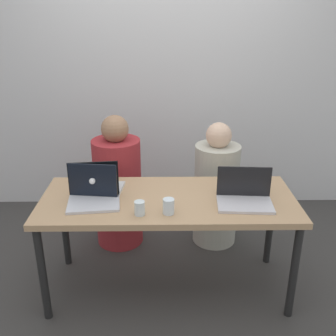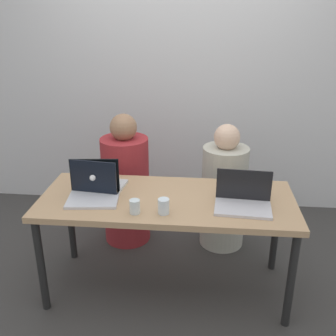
% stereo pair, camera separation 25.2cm
% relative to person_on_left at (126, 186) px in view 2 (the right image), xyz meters
% --- Properties ---
extents(ground_plane, '(12.00, 12.00, 0.00)m').
position_rel_person_on_left_xyz_m(ground_plane, '(0.40, -0.61, -0.48)').
color(ground_plane, '#3A3837').
extents(back_wall, '(4.50, 0.10, 2.48)m').
position_rel_person_on_left_xyz_m(back_wall, '(0.40, 0.77, 0.76)').
color(back_wall, silver).
rests_on(back_wall, ground).
extents(desk, '(1.64, 0.68, 0.70)m').
position_rel_person_on_left_xyz_m(desk, '(0.40, -0.61, 0.15)').
color(desk, tan).
rests_on(desk, ground).
extents(person_on_left, '(0.42, 0.42, 1.09)m').
position_rel_person_on_left_xyz_m(person_on_left, '(0.00, 0.00, 0.00)').
color(person_on_left, '#A1292E').
rests_on(person_on_left, ground).
extents(person_on_right, '(0.42, 0.42, 1.03)m').
position_rel_person_on_left_xyz_m(person_on_right, '(0.79, 0.00, -0.03)').
color(person_on_right, '#B9B7A7').
rests_on(person_on_right, ground).
extents(laptop_back_left, '(0.33, 0.29, 0.24)m').
position_rel_person_on_left_xyz_m(laptop_back_left, '(-0.07, -0.53, 0.27)').
color(laptop_back_left, silver).
rests_on(laptop_back_left, desk).
extents(laptop_front_right, '(0.35, 0.26, 0.21)m').
position_rel_person_on_left_xyz_m(laptop_front_right, '(0.87, -0.69, 0.27)').
color(laptop_front_right, silver).
rests_on(laptop_front_right, desk).
extents(laptop_front_left, '(0.34, 0.29, 0.24)m').
position_rel_person_on_left_xyz_m(laptop_front_left, '(-0.07, -0.65, 0.27)').
color(laptop_front_left, silver).
rests_on(laptop_front_left, desk).
extents(water_glass_center, '(0.07, 0.07, 0.09)m').
position_rel_person_on_left_xyz_m(water_glass_center, '(0.39, -0.82, 0.26)').
color(water_glass_center, silver).
rests_on(water_glass_center, desk).
extents(water_glass_left, '(0.06, 0.06, 0.09)m').
position_rel_person_on_left_xyz_m(water_glass_left, '(0.23, -0.83, 0.26)').
color(water_glass_left, silver).
rests_on(water_glass_left, desk).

